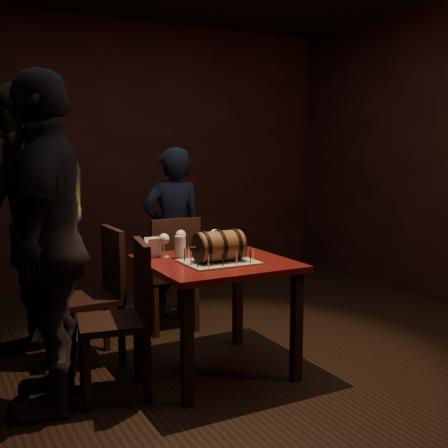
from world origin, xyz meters
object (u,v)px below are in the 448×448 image
Objects in this scene: person_left_rear at (30,228)px; person_left_front at (48,243)px; wine_glass_mid at (181,236)px; person_back at (173,233)px; wine_glass_left at (164,240)px; chair_back at (172,268)px; chair_left_front at (126,310)px; pub_table at (216,277)px; pint_of_ale at (180,248)px; barrel_cake at (219,246)px; wine_glass_right at (215,235)px; chair_left_rear at (100,288)px.

person_left_front is (-0.00, -0.61, -0.01)m from person_left_rear.
person_back is at bearing 70.45° from wine_glass_mid.
chair_back is (0.31, 0.62, -0.35)m from wine_glass_left.
pub_table is at bearing 5.28° from chair_left_front.
chair_back is at bearing 71.74° from pint_of_ale.
person_back is (0.17, 0.39, 0.22)m from chair_back.
wine_glass_left is 1.00× the size of wine_glass_mid.
barrel_cake is 2.39× the size of pint_of_ale.
wine_glass_right is 0.17× the size of chair_back.
barrel_cake reaches higher than chair_back.
chair_back is 0.48m from person_back.
pub_table is at bearing -116.08° from wine_glass_right.
pint_of_ale is at bearing -108.26° from chair_back.
chair_left_rear is at bearing 134.43° from barrel_cake.
chair_left_rear is 0.62m from person_left_rear.
wine_glass_mid is at bearing -19.49° from chair_left_rear.
pint_of_ale is at bearing 138.10° from pub_table.
wine_glass_mid is at bearing 56.36° from person_left_rear.
chair_left_front reaches higher than pub_table.
wine_glass_mid is 0.17× the size of chair_left_rear.
wine_glass_right is 0.08× the size of person_left_front.
person_left_front is at bearing -19.28° from person_left_rear.
wine_glass_mid is at bearing 36.83° from chair_left_front.
chair_left_front is (-0.54, -0.40, -0.34)m from wine_glass_mid.
person_left_rear is at bearing 150.57° from pub_table.
barrel_cake is at bearing -113.29° from wine_glass_right.
pub_table is at bearing -41.90° from pint_of_ale.
chair_back is at bearing 85.43° from barrel_cake.
pub_table is 2.51× the size of barrel_cake.
chair_back reaches higher than wine_glass_left.
pub_table is at bearing -93.62° from chair_back.
wine_glass_right is 1.22m from person_left_front.
wine_glass_left is at bearing -150.67° from wine_glass_mid.
chair_left_rear is (-0.60, 0.62, -0.34)m from barrel_cake.
barrel_cake is at bearing -45.57° from chair_left_rear.
person_left_front reaches higher than barrel_cake.
pub_table is 0.37m from wine_glass_right.
wine_glass_mid is 0.08× the size of person_left_rear.
pint_of_ale is at bearing 44.75° from person_left_rear.
wine_glass_mid is 1.07× the size of pint_of_ale.
person_left_rear reaches higher than pint_of_ale.
person_left_rear reaches higher than wine_glass_right.
barrel_cake is 1.24m from person_left_rear.
person_back reaches higher than chair_left_front.
person_left_rear reaches higher than chair_back.
pub_table is at bearing 111.39° from person_left_front.
wine_glass_left is at bearing 39.69° from chair_left_front.
person_left_rear is at bearing -159.83° from person_left_front.
chair_left_front is at bearing -126.37° from chair_back.
wine_glass_right is 0.89m from chair_left_front.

